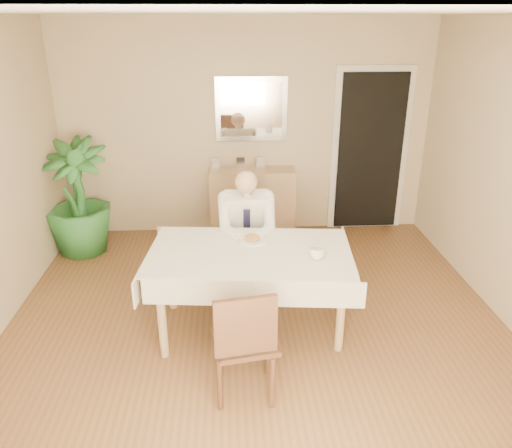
{
  "coord_description": "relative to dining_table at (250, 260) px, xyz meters",
  "views": [
    {
      "loc": [
        -0.23,
        -3.54,
        2.58
      ],
      "look_at": [
        0.0,
        0.35,
        0.95
      ],
      "focal_mm": 35.0,
      "sensor_mm": 36.0,
      "label": 1
    }
  ],
  "objects": [
    {
      "name": "knife",
      "position": [
        0.08,
        0.15,
        0.11
      ],
      "size": [
        0.01,
        0.13,
        0.01
      ],
      "primitive_type": "cylinder",
      "rotation": [
        1.57,
        0.0,
        0.0
      ],
      "color": "silver",
      "rests_on": "dining_table"
    },
    {
      "name": "photo_frame_center",
      "position": [
        -0.01,
        2.17,
        0.25
      ],
      "size": [
        0.1,
        0.02,
        0.14
      ],
      "primitive_type": "cube",
      "color": "silver",
      "rests_on": "sideboard"
    },
    {
      "name": "coffee_mug",
      "position": [
        0.54,
        -0.17,
        0.13
      ],
      "size": [
        0.13,
        0.13,
        0.1
      ],
      "primitive_type": "imported",
      "rotation": [
        0.0,
        0.0,
        -0.02
      ],
      "color": "white",
      "rests_on": "dining_table"
    },
    {
      "name": "sideboard",
      "position": [
        0.13,
        2.09,
        -0.25
      ],
      "size": [
        1.06,
        0.36,
        0.84
      ],
      "primitive_type": "cube",
      "rotation": [
        0.0,
        0.0,
        0.0
      ],
      "color": "#A58257",
      "rests_on": "ground"
    },
    {
      "name": "chair_far",
      "position": [
        0.0,
        0.88,
        -0.18
      ],
      "size": [
        0.41,
        0.42,
        0.87
      ],
      "rotation": [
        0.0,
        0.0,
        0.01
      ],
      "color": "#3B1E12",
      "rests_on": "ground"
    },
    {
      "name": "mirror",
      "position": [
        0.13,
        2.24,
        0.88
      ],
      "size": [
        0.86,
        0.04,
        0.76
      ],
      "color": "silver",
      "rests_on": "room"
    },
    {
      "name": "window",
      "position": [
        0.06,
        -2.7,
        0.78
      ],
      "size": [
        1.34,
        0.04,
        1.44
      ],
      "color": "silver",
      "rests_on": "room"
    },
    {
      "name": "doorway",
      "position": [
        1.61,
        2.23,
        0.33
      ],
      "size": [
        0.96,
        0.07,
        2.1
      ],
      "color": "silver",
      "rests_on": "ground"
    },
    {
      "name": "room",
      "position": [
        0.06,
        -0.23,
        0.63
      ],
      "size": [
        5.0,
        5.02,
        2.6
      ],
      "color": "brown",
      "rests_on": "ground"
    },
    {
      "name": "photo_frame_left",
      "position": [
        -0.32,
        2.16,
        0.25
      ],
      "size": [
        0.1,
        0.02,
        0.14
      ],
      "primitive_type": "cube",
      "color": "silver",
      "rests_on": "sideboard"
    },
    {
      "name": "seated_man",
      "position": [
        0.0,
        0.59,
        0.02
      ],
      "size": [
        0.48,
        0.72,
        1.24
      ],
      "color": "white",
      "rests_on": "ground"
    },
    {
      "name": "plate",
      "position": [
        0.04,
        0.21,
        0.09
      ],
      "size": [
        0.26,
        0.26,
        0.02
      ],
      "primitive_type": "cylinder",
      "color": "white",
      "rests_on": "dining_table"
    },
    {
      "name": "fork",
      "position": [
        -0.0,
        0.15,
        0.11
      ],
      "size": [
        0.01,
        0.13,
        0.01
      ],
      "primitive_type": "cylinder",
      "rotation": [
        1.57,
        0.0,
        0.0
      ],
      "color": "silver",
      "rests_on": "dining_table"
    },
    {
      "name": "photo_frame_right",
      "position": [
        0.23,
        2.17,
        0.25
      ],
      "size": [
        0.1,
        0.02,
        0.14
      ],
      "primitive_type": "cube",
      "color": "silver",
      "rests_on": "sideboard"
    },
    {
      "name": "chair_near",
      "position": [
        -0.08,
        -0.89,
        -0.16
      ],
      "size": [
        0.49,
        0.5,
        0.91
      ],
      "rotation": [
        0.0,
        0.0,
        0.17
      ],
      "color": "#3B1E12",
      "rests_on": "ground"
    },
    {
      "name": "food",
      "position": [
        0.04,
        0.21,
        0.11
      ],
      "size": [
        0.14,
        0.14,
        0.06
      ],
      "primitive_type": "ellipsoid",
      "color": "brown",
      "rests_on": "dining_table"
    },
    {
      "name": "dining_table",
      "position": [
        0.0,
        0.0,
        0.0
      ],
      "size": [
        1.81,
        1.17,
        0.75
      ],
      "rotation": [
        0.0,
        0.0,
        -0.09
      ],
      "color": "#A58257",
      "rests_on": "ground"
    },
    {
      "name": "potted_palm",
      "position": [
        -1.89,
        1.69,
        -0.0
      ],
      "size": [
        0.8,
        0.8,
        1.33
      ],
      "primitive_type": "imported",
      "rotation": [
        0.0,
        0.0,
        -0.07
      ],
      "color": "#235C24",
      "rests_on": "ground"
    }
  ]
}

